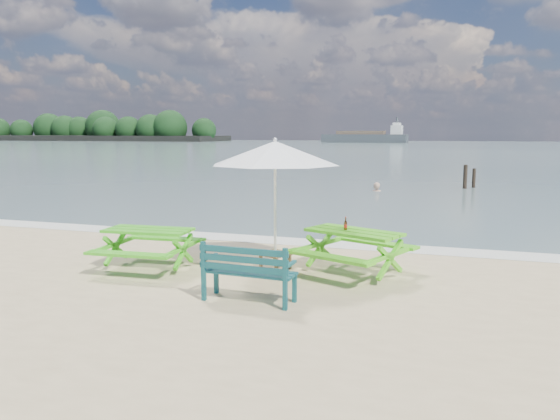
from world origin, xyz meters
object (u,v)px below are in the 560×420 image
(beer_bottle, at_px, (346,226))
(picnic_table_right, at_px, (353,253))
(picnic_table_left, at_px, (149,250))
(patio_umbrella, at_px, (275,153))
(park_bench, at_px, (249,284))
(side_table, at_px, (275,260))
(swimmer, at_px, (377,201))

(beer_bottle, bearing_deg, picnic_table_right, -5.75)
(picnic_table_right, xyz_separation_m, beer_bottle, (-0.16, 0.02, 0.51))
(picnic_table_left, height_order, patio_umbrella, patio_umbrella)
(picnic_table_left, xyz_separation_m, patio_umbrella, (2.32, 0.76, 1.86))
(patio_umbrella, relative_size, beer_bottle, 13.40)
(picnic_table_left, relative_size, park_bench, 1.30)
(park_bench, xyz_separation_m, beer_bottle, (1.09, 2.13, 0.63))
(beer_bottle, bearing_deg, park_bench, -117.06)
(park_bench, relative_size, side_table, 2.27)
(picnic_table_right, bearing_deg, swimmer, 96.54)
(swimmer, bearing_deg, patio_umbrella, -89.29)
(patio_umbrella, distance_m, beer_bottle, 1.90)
(picnic_table_left, relative_size, picnic_table_right, 0.79)
(side_table, bearing_deg, beer_bottle, 2.38)
(park_bench, relative_size, swimmer, 0.87)
(picnic_table_right, relative_size, park_bench, 1.64)
(picnic_table_left, height_order, beer_bottle, beer_bottle)
(beer_bottle, bearing_deg, picnic_table_left, -167.41)
(park_bench, distance_m, side_table, 2.09)
(picnic_table_right, xyz_separation_m, swimmer, (-1.70, 14.82, -0.86))
(picnic_table_left, bearing_deg, beer_bottle, 12.59)
(picnic_table_right, distance_m, swimmer, 14.94)
(picnic_table_left, height_order, picnic_table_right, picnic_table_right)
(swimmer, bearing_deg, park_bench, -88.47)
(picnic_table_left, bearing_deg, side_table, 18.24)
(park_bench, bearing_deg, picnic_table_right, 59.45)
(patio_umbrella, bearing_deg, park_bench, -82.63)
(side_table, height_order, patio_umbrella, patio_umbrella)
(park_bench, height_order, patio_umbrella, patio_umbrella)
(park_bench, bearing_deg, beer_bottle, 62.94)
(park_bench, distance_m, swimmer, 16.95)
(picnic_table_right, height_order, swimmer, picnic_table_right)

